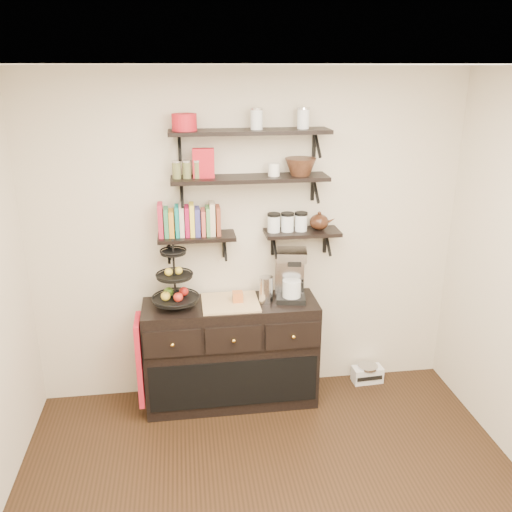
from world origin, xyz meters
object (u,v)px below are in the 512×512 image
at_px(coffee_maker, 291,275).
at_px(radio, 367,374).
at_px(fruit_stand, 175,285).
at_px(sideboard, 231,353).

height_order(coffee_maker, radio, coffee_maker).
xyz_separation_m(fruit_stand, coffee_maker, (0.92, 0.03, 0.02)).
relative_size(sideboard, fruit_stand, 2.61).
relative_size(fruit_stand, coffee_maker, 1.26).
bearing_deg(sideboard, radio, 5.31).
bearing_deg(coffee_maker, sideboard, -166.14).
distance_m(fruit_stand, radio, 1.95).
distance_m(sideboard, coffee_maker, 0.82).
xyz_separation_m(sideboard, fruit_stand, (-0.43, 0.00, 0.63)).
height_order(fruit_stand, radio, fruit_stand).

